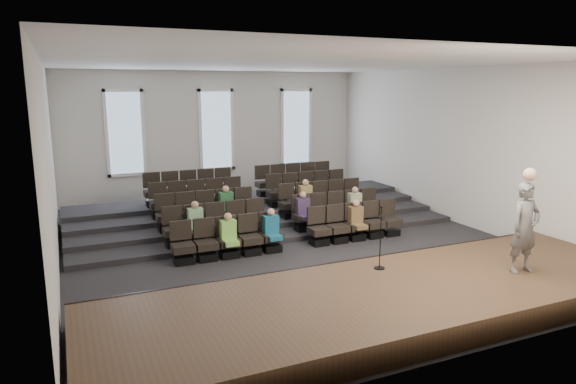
% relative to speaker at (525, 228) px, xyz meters
% --- Properties ---
extents(ground, '(14.00, 14.00, 0.00)m').
position_rel_speaker_xyz_m(ground, '(-3.07, 5.44, -1.47)').
color(ground, black).
rests_on(ground, ground).
extents(ceiling, '(12.00, 14.00, 0.02)m').
position_rel_speaker_xyz_m(ceiling, '(-3.07, 5.44, 3.54)').
color(ceiling, white).
rests_on(ceiling, ground).
extents(wall_back, '(12.00, 0.04, 5.00)m').
position_rel_speaker_xyz_m(wall_back, '(-3.07, 12.46, 1.03)').
color(wall_back, silver).
rests_on(wall_back, ground).
extents(wall_front, '(12.00, 0.04, 5.00)m').
position_rel_speaker_xyz_m(wall_front, '(-3.07, -1.58, 1.03)').
color(wall_front, silver).
rests_on(wall_front, ground).
extents(wall_left, '(0.04, 14.00, 5.00)m').
position_rel_speaker_xyz_m(wall_left, '(-9.09, 5.44, 1.03)').
color(wall_left, silver).
rests_on(wall_left, ground).
extents(wall_right, '(0.04, 14.00, 5.00)m').
position_rel_speaker_xyz_m(wall_right, '(2.95, 5.44, 1.03)').
color(wall_right, silver).
rests_on(wall_right, ground).
extents(stage, '(11.80, 3.60, 0.50)m').
position_rel_speaker_xyz_m(stage, '(-3.07, 0.34, -1.22)').
color(stage, '#3D2B1A').
rests_on(stage, ground).
extents(stage_lip, '(11.80, 0.06, 0.52)m').
position_rel_speaker_xyz_m(stage_lip, '(-3.07, 2.11, -1.22)').
color(stage_lip, black).
rests_on(stage_lip, ground).
extents(risers, '(11.80, 4.80, 0.60)m').
position_rel_speaker_xyz_m(risers, '(-3.07, 8.61, -1.27)').
color(risers, black).
rests_on(risers, ground).
extents(seating_rows, '(6.80, 4.70, 1.67)m').
position_rel_speaker_xyz_m(seating_rows, '(-3.07, 6.98, -0.79)').
color(seating_rows, black).
rests_on(seating_rows, ground).
extents(windows, '(8.44, 0.10, 3.24)m').
position_rel_speaker_xyz_m(windows, '(-3.07, 12.39, 1.23)').
color(windows, white).
rests_on(windows, wall_back).
extents(audience, '(5.45, 2.64, 1.10)m').
position_rel_speaker_xyz_m(audience, '(-3.07, 5.76, -0.66)').
color(audience, '#7DC64F').
rests_on(audience, seating_rows).
extents(speaker, '(0.72, 0.48, 1.93)m').
position_rel_speaker_xyz_m(speaker, '(0.00, 0.00, 0.00)').
color(speaker, '#575452').
rests_on(speaker, stage).
extents(mic_stand, '(0.24, 0.24, 1.41)m').
position_rel_speaker_xyz_m(mic_stand, '(-2.68, 1.38, -0.55)').
color(mic_stand, black).
rests_on(mic_stand, stage).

